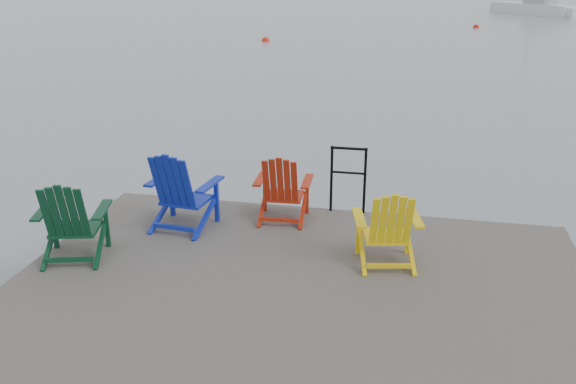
% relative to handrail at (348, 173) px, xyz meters
% --- Properties ---
extents(ground, '(400.00, 400.00, 0.00)m').
position_rel_handrail_xyz_m(ground, '(-0.25, -2.45, -1.04)').
color(ground, gray).
rests_on(ground, ground).
extents(dock, '(6.00, 5.00, 1.40)m').
position_rel_handrail_xyz_m(dock, '(-0.25, -2.45, -0.69)').
color(dock, '#2F2C2A').
rests_on(dock, ground).
extents(handrail, '(0.48, 0.04, 0.90)m').
position_rel_handrail_xyz_m(handrail, '(0.00, 0.00, 0.00)').
color(handrail, black).
rests_on(handrail, dock).
extents(chair_green, '(0.88, 0.84, 0.95)m').
position_rel_handrail_xyz_m(chair_green, '(-2.82, -2.03, -0.06)').
color(chair_green, '#09351F').
rests_on(chair_green, dock).
extents(chair_blue, '(0.87, 0.82, 1.02)m').
position_rel_handrail_xyz_m(chair_blue, '(-1.95, -0.97, -0.03)').
color(chair_blue, '#0F22A0').
rests_on(chair_blue, dock).
extents(chair_red, '(0.75, 0.70, 0.90)m').
position_rel_handrail_xyz_m(chair_red, '(-0.78, -0.47, -0.09)').
color(chair_red, '#A2200B').
rests_on(chair_red, dock).
extents(chair_yellow, '(0.81, 0.77, 0.90)m').
position_rel_handrail_xyz_m(chair_yellow, '(0.60, -1.45, -0.09)').
color(chair_yellow, yellow).
rests_on(chair_yellow, dock).
extents(sailboat_near, '(6.03, 7.30, 10.57)m').
position_rel_handrail_xyz_m(sailboat_near, '(9.57, 45.59, -0.69)').
color(sailboat_near, silver).
rests_on(sailboat_near, ground).
extents(buoy_b, '(0.41, 0.41, 0.41)m').
position_rel_handrail_xyz_m(buoy_b, '(-6.90, 23.29, -1.04)').
color(buoy_b, red).
rests_on(buoy_b, ground).
extents(buoy_d, '(0.39, 0.39, 0.39)m').
position_rel_handrail_xyz_m(buoy_d, '(4.16, 33.03, -1.04)').
color(buoy_d, red).
rests_on(buoy_d, ground).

